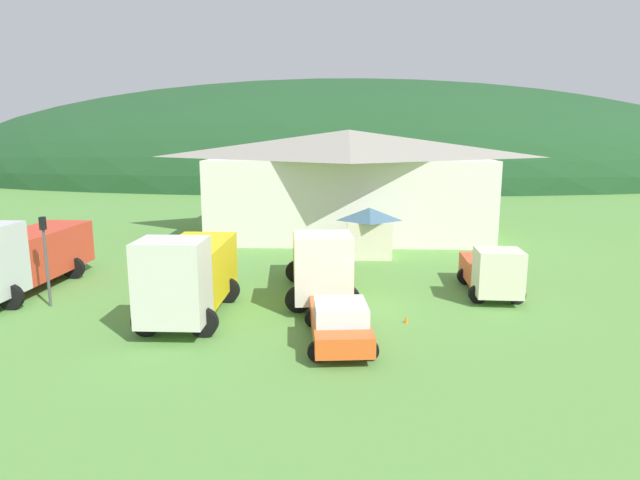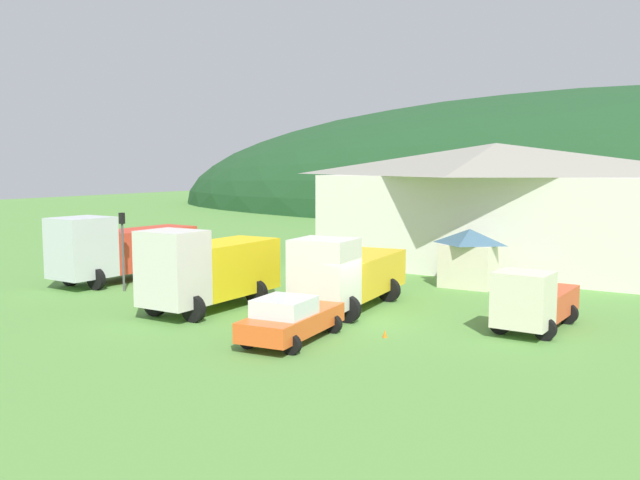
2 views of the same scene
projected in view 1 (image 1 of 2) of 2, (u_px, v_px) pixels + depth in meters
The scene contains 11 objects.
ground_plane at pixel (351, 310), 23.34m from camera, with size 200.00×200.00×0.00m, color #5B9342.
forested_hill_backdrop at pixel (343, 176), 93.55m from camera, with size 137.29×60.00×31.87m, color #1E4723.
depot_building at pixel (348, 181), 40.44m from camera, with size 20.64×12.30×7.62m.
play_shed_cream at pixel (369, 232), 33.06m from camera, with size 2.86×2.29×3.01m.
tow_truck_silver at pixel (18, 255), 25.54m from camera, with size 3.49×8.60×3.64m.
flatbed_truck_yellow at pixel (189, 273), 22.12m from camera, with size 3.27×6.94×3.65m.
heavy_rig_striped at pixel (320, 262), 25.07m from camera, with size 3.61×7.97×3.34m.
light_truck_cream at pixel (492, 271), 25.25m from camera, with size 2.59×5.27×2.42m.
service_pickup_orange at pixel (339, 321), 19.55m from camera, with size 2.68×5.01×1.66m.
traffic_light_west at pixel (45, 252), 23.45m from camera, with size 0.20×0.32×3.94m.
traffic_cone_near_pickup at pixel (406, 323), 21.81m from camera, with size 0.36×0.36×0.57m, color orange.
Camera 1 is at (-0.47, -22.35, 7.47)m, focal length 30.80 mm.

